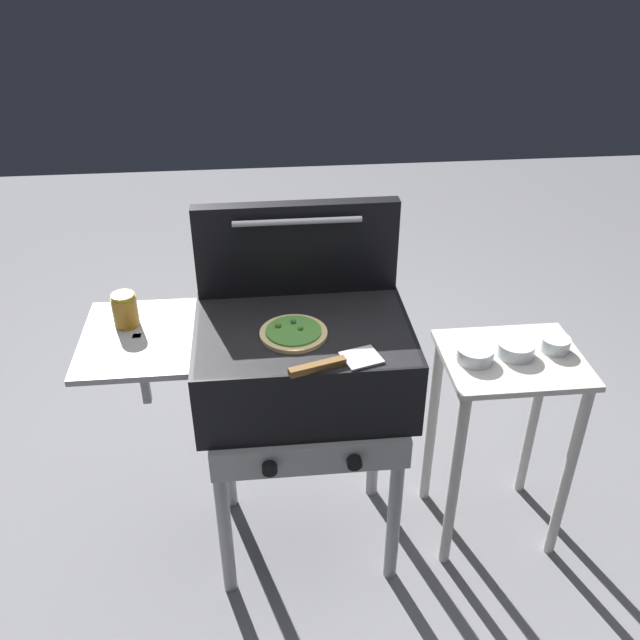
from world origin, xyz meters
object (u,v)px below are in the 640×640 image
(topping_bowl_far, at_px, (515,349))
(topping_bowl_middle, at_px, (555,344))
(sauce_jar, at_px, (125,310))
(topping_bowl_near, at_px, (475,354))
(spatula, at_px, (336,363))
(prep_table, at_px, (504,409))
(grill, at_px, (299,368))
(pizza_veggie, at_px, (293,333))

(topping_bowl_far, height_order, topping_bowl_middle, same)
(sauce_jar, distance_m, topping_bowl_far, 1.20)
(sauce_jar, distance_m, topping_bowl_near, 1.06)
(spatula, bearing_deg, topping_bowl_near, 23.17)
(sauce_jar, relative_size, prep_table, 0.14)
(topping_bowl_far, bearing_deg, topping_bowl_near, -173.17)
(prep_table, height_order, topping_bowl_middle, topping_bowl_middle)
(sauce_jar, bearing_deg, prep_table, -3.04)
(topping_bowl_near, relative_size, topping_bowl_middle, 1.26)
(spatula, bearing_deg, grill, 113.62)
(spatula, height_order, topping_bowl_near, spatula)
(topping_bowl_far, relative_size, topping_bowl_middle, 1.28)
(pizza_veggie, xyz_separation_m, prep_table, (0.69, 0.04, -0.37))
(spatula, bearing_deg, prep_table, 18.98)
(spatula, xyz_separation_m, topping_bowl_middle, (0.73, 0.23, -0.14))
(grill, xyz_separation_m, spatula, (0.09, -0.20, 0.15))
(spatula, relative_size, topping_bowl_middle, 2.88)
(grill, xyz_separation_m, topping_bowl_middle, (0.82, 0.03, 0.01))
(pizza_veggie, bearing_deg, grill, 65.93)
(spatula, height_order, prep_table, spatula)
(sauce_jar, bearing_deg, spatula, -24.27)
(spatula, bearing_deg, sauce_jar, 155.73)
(pizza_veggie, distance_m, topping_bowl_far, 0.72)
(topping_bowl_near, xyz_separation_m, topping_bowl_middle, (0.27, 0.03, 0.00))
(spatula, relative_size, topping_bowl_far, 2.25)
(sauce_jar, distance_m, prep_table, 1.25)
(prep_table, bearing_deg, sauce_jar, 176.96)
(topping_bowl_near, bearing_deg, spatula, -156.83)
(prep_table, height_order, topping_bowl_far, topping_bowl_far)
(pizza_veggie, height_order, topping_bowl_middle, pizza_veggie)
(grill, bearing_deg, topping_bowl_near, -0.09)
(topping_bowl_far, bearing_deg, pizza_veggie, -175.63)
(pizza_veggie, relative_size, topping_bowl_far, 1.66)
(grill, bearing_deg, sauce_jar, 172.39)
(spatula, bearing_deg, topping_bowl_middle, 17.22)
(prep_table, xyz_separation_m, topping_bowl_middle, (0.14, 0.02, 0.23))
(grill, bearing_deg, spatula, -66.38)
(prep_table, distance_m, topping_bowl_middle, 0.27)
(pizza_veggie, height_order, prep_table, pizza_veggie)
(sauce_jar, bearing_deg, grill, -7.61)
(pizza_veggie, relative_size, spatula, 0.74)
(pizza_veggie, xyz_separation_m, sauce_jar, (-0.48, 0.10, 0.04))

